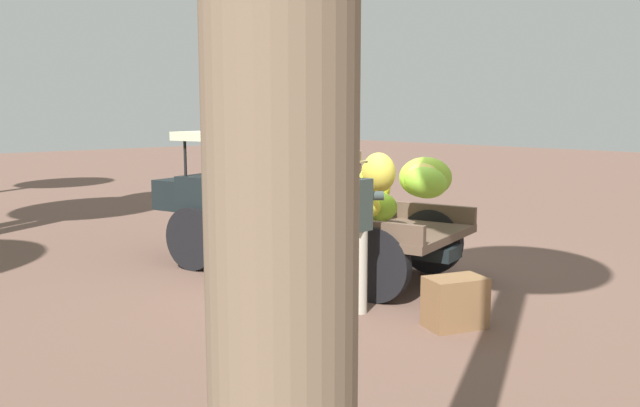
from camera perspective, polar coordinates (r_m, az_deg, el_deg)
ground_plane at (r=8.63m, az=1.79°, el=-6.36°), size 60.00×60.00×0.00m
truck at (r=8.84m, az=-2.11°, el=0.31°), size 4.66×2.66×1.87m
farmer at (r=6.98m, az=2.79°, el=-1.49°), size 0.52×0.47×1.73m
wooden_crate at (r=6.73m, az=11.72°, el=-8.44°), size 0.55×0.68×0.51m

